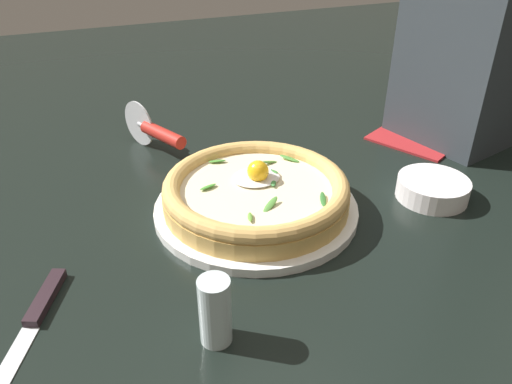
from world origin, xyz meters
name	(u,v)px	position (x,y,z in m)	size (l,w,h in m)	color
ground_plane	(256,211)	(0.00, 0.00, -0.01)	(2.40, 2.40, 0.03)	black
pizza_plate	(256,208)	(-0.01, -0.02, 0.01)	(0.28, 0.28, 0.01)	white
pizza	(256,191)	(-0.01, -0.02, 0.03)	(0.25, 0.25, 0.06)	#DEAE5A
side_bowl	(433,189)	(0.24, -0.08, 0.02)	(0.10, 0.10, 0.03)	white
pizza_cutter	(156,131)	(-0.10, 0.21, 0.04)	(0.07, 0.15, 0.08)	silver
table_knife	(30,326)	(-0.31, -0.14, 0.00)	(0.11, 0.23, 0.01)	silver
folded_napkin	(411,140)	(0.33, 0.08, 0.00)	(0.14, 0.09, 0.01)	#A42225
pepper_shaker	(215,311)	(-0.13, -0.22, 0.04)	(0.03, 0.03, 0.07)	silver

